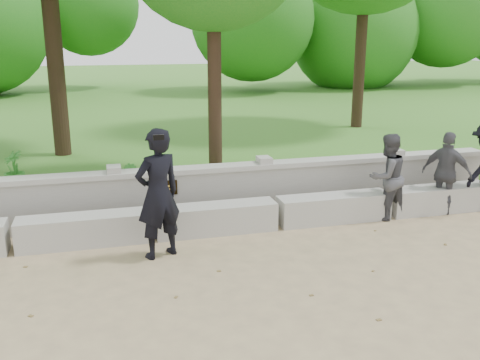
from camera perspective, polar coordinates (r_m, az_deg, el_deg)
The scene contains 9 objects.
ground at distance 6.61m, azimuth -7.53°, elevation -11.98°, with size 80.00×80.00×0.00m, color tan.
lawn at distance 20.06m, azimuth -12.94°, elevation 6.63°, with size 40.00×22.00×0.25m, color #427029.
concrete_bench at distance 8.26m, azimuth -9.35°, elevation -4.66°, with size 11.90×0.45×0.45m.
parapet_wall at distance 8.85m, azimuth -9.89°, elevation -1.70°, with size 12.50×0.35×0.90m.
man_main at distance 7.37m, azimuth -8.74°, elevation -1.47°, with size 0.78×0.73×1.82m.
visitor_left at distance 9.20m, azimuth 15.41°, elevation 0.33°, with size 0.82×0.71×1.45m.
visitor_right at distance 9.82m, azimuth 21.17°, elevation 0.69°, with size 0.78×0.88×1.43m.
shrub_b at distance 9.52m, azimuth -11.68°, elevation -0.09°, with size 0.32×0.26×0.58m, color #36842C.
shrub_d at distance 10.75m, azimuth -22.97°, elevation 1.05°, with size 0.38×0.34×0.69m, color #36842C.
Camera 1 is at (-0.68, -5.84, 3.02)m, focal length 40.00 mm.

